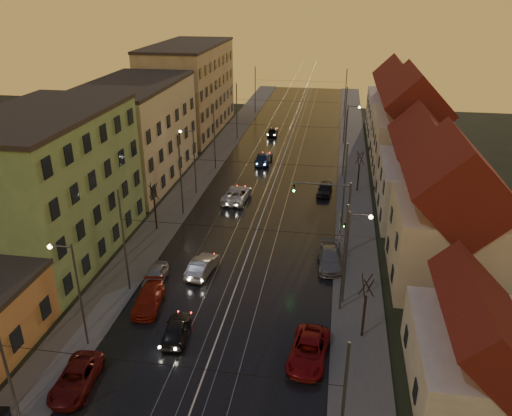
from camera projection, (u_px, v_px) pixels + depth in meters
The scene contains 46 objects.
ground at pixel (202, 380), 31.94m from camera, with size 160.00×160.00×0.00m, color black.
road at pixel (279, 170), 67.93m from camera, with size 16.00×120.00×0.04m, color black.
sidewalk_left at pixel (207, 166), 69.40m from camera, with size 4.00×120.00×0.15m, color #4C4C4C.
sidewalk_right at pixel (353, 174), 66.41m from camera, with size 4.00×120.00×0.15m, color #4C4C4C.
tram_rail_0 at pixel (263, 169), 68.24m from camera, with size 0.06×120.00×0.03m, color gray.
tram_rail_1 at pixel (273, 170), 68.03m from camera, with size 0.06×120.00×0.03m, color gray.
tram_rail_2 at pixel (284, 170), 67.80m from camera, with size 0.06×120.00×0.03m, color gray.
tram_rail_3 at pixel (295, 171), 67.59m from camera, with size 0.06×120.00×0.03m, color gray.
apartment_left_1 at pixel (50, 189), 44.49m from camera, with size 10.00×18.00×13.00m, color #628756.
apartment_left_2 at pixel (136, 134), 62.69m from camera, with size 10.00×20.00×12.00m, color #BCB691.
apartment_left_3 at pixel (189, 89), 83.88m from camera, with size 10.00×24.00×14.00m, color #8F795C.
house_right_0 at pixel (482, 352), 30.00m from camera, with size 8.16×10.20×5.80m.
house_right_1 at pixel (449, 222), 40.67m from camera, with size 8.67×10.20×10.80m.
house_right_2 at pixel (425, 176), 52.70m from camera, with size 9.18×12.24×9.20m.
house_right_3 at pixel (410, 128), 65.72m from camera, with size 9.18×14.28×11.50m.
house_right_4 at pixel (397, 105), 82.23m from camera, with size 9.18×16.32×10.00m.
catenary_pole_l_0 at pixel (8, 376), 25.98m from camera, with size 0.16×0.16×9.00m, color #595B60.
catenary_pole_l_1 at pixel (124, 242), 39.48m from camera, with size 0.16×0.16×9.00m, color #595B60.
catenary_pole_r_1 at pixel (344, 260), 36.91m from camera, with size 0.16×0.16×9.00m, color #595B60.
catenary_pole_l_2 at pixel (181, 176), 52.98m from camera, with size 0.16×0.16×9.00m, color #595B60.
catenary_pole_r_2 at pixel (344, 186), 50.41m from camera, with size 0.16×0.16×9.00m, color #595B60.
catenary_pole_l_3 at pixel (214, 137), 66.48m from camera, with size 0.16×0.16×9.00m, color #595B60.
catenary_pole_r_3 at pixel (345, 144), 63.91m from camera, with size 0.16×0.16×9.00m, color #595B60.
catenary_pole_l_4 at pixel (237, 112), 79.98m from camera, with size 0.16×0.16×9.00m, color #595B60.
catenary_pole_r_4 at pixel (345, 116), 77.41m from camera, with size 0.16×0.16×9.00m, color #595B60.
catenary_pole_l_5 at pixel (255, 90), 96.18m from camera, with size 0.16×0.16×9.00m, color #595B60.
catenary_pole_r_5 at pixel (345, 93), 93.61m from camera, with size 0.16×0.16×9.00m, color #595B60.
street_lamp_0 at pixel (74, 285), 33.10m from camera, with size 1.75×0.32×8.00m.
street_lamp_1 at pixel (351, 250), 37.58m from camera, with size 1.75×0.32×8.00m.
street_lamp_2 at pixel (192, 155), 58.30m from camera, with size 1.75×0.32×8.00m.
street_lamp_3 at pixel (349, 127), 69.98m from camera, with size 1.75×0.32×8.00m.
traffic_light_mast at pixel (337, 209), 45.06m from camera, with size 5.30×0.32×7.20m.
bare_tree_0 at pixel (155, 208), 50.44m from camera, with size 1.09×1.09×5.11m.
bare_tree_1 at pixel (365, 308), 34.80m from camera, with size 1.09×1.09×5.11m.
bare_tree_2 at pixel (359, 172), 59.97m from camera, with size 1.09×1.09×5.11m.
driving_car_0 at pixel (176, 329), 35.50m from camera, with size 1.66×4.13×1.41m, color black.
driving_car_1 at pixel (202, 266), 43.42m from camera, with size 1.59×4.56×1.50m, color #95959A.
driving_car_2 at pixel (237, 194), 58.13m from camera, with size 2.63×5.70×1.58m, color #BCBCBC.
driving_car_3 at pixel (264, 158), 70.41m from camera, with size 2.12×5.21×1.51m, color navy.
driving_car_4 at pixel (273, 131), 83.30m from camera, with size 1.67×4.15×1.41m, color black.
parked_left_1 at pixel (76, 378), 31.13m from camera, with size 2.20×4.76×1.32m, color #58100F.
parked_left_2 at pixel (148, 299), 38.95m from camera, with size 1.91×4.70×1.36m, color maroon.
parked_left_3 at pixel (155, 275), 42.16m from camera, with size 1.58×3.94×1.34m, color #9D9DA2.
parked_right_0 at pixel (309, 351), 33.41m from camera, with size 2.41×5.22×1.45m, color maroon.
parked_right_1 at pixel (330, 259), 44.61m from camera, with size 2.06×5.06×1.47m, color gray.
parked_right_2 at pixel (325, 189), 59.86m from camera, with size 1.62×4.02×1.37m, color black.
Camera 1 is at (7.44, -23.73, 23.14)m, focal length 35.00 mm.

